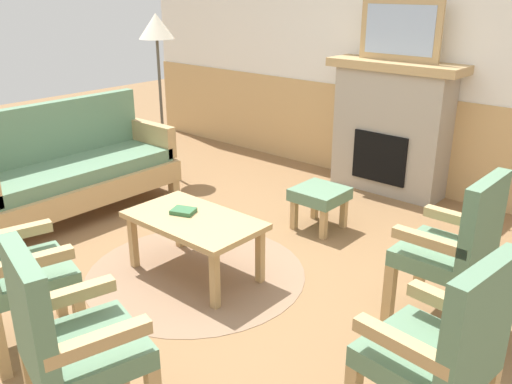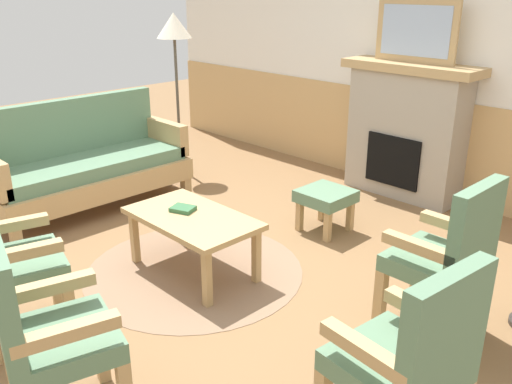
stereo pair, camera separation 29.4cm
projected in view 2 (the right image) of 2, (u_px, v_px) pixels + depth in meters
The scene contains 14 objects.
ground_plane at pixel (221, 276), 3.90m from camera, with size 14.00×14.00×0.00m, color olive.
wall_back at pixel (427, 57), 5.12m from camera, with size 7.20×0.14×2.70m.
fireplace at pixel (406, 130), 5.20m from camera, with size 1.30×0.44×1.28m.
framed_picture at pixel (416, 31), 4.87m from camera, with size 0.80×0.04×0.56m.
couch at pixel (87, 166), 4.98m from camera, with size 0.70×1.80×0.98m.
coffee_table at pixel (192, 223), 3.83m from camera, with size 0.96×0.56×0.44m.
round_rug at pixel (194, 271), 3.97m from camera, with size 1.57×1.57×0.01m, color #896B51.
book_on_table at pixel (183, 209), 3.89m from camera, with size 0.16×0.13×0.03m, color #33663D.
footstool at pixel (326, 199), 4.53m from camera, with size 0.40×0.40×0.36m.
armchair_near_fireplace at pixel (449, 253), 3.06m from camera, with size 0.48×0.48×0.98m.
armchair_by_window_left at pixel (412, 357), 2.22m from camera, with size 0.53×0.53×0.98m.
armchair_front_left at pixel (42, 329), 2.39m from camera, with size 0.58×0.58×0.98m.
armchair_front_center at pixel (3, 255), 3.05m from camera, with size 0.58×0.58×0.98m.
floor_lamp_by_couch at pixel (174, 36), 5.59m from camera, with size 0.36×0.36×1.68m.
Camera 2 is at (2.63, -2.21, 1.96)m, focal length 38.30 mm.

